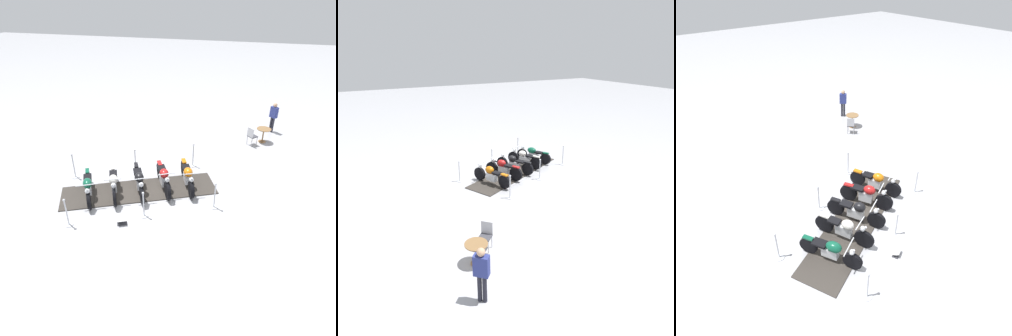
{
  "view_description": "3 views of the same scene",
  "coord_description": "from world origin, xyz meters",
  "views": [
    {
      "loc": [
        -3.66,
        9.26,
        7.02
      ],
      "look_at": [
        -0.88,
        -1.12,
        0.56
      ],
      "focal_mm": 32.34,
      "sensor_mm": 36.0,
      "label": 1
    },
    {
      "loc": [
        -7.59,
        -13.15,
        6.25
      ],
      "look_at": [
        -1.1,
        -1.08,
        0.83
      ],
      "focal_mm": 32.68,
      "sensor_mm": 36.0,
      "label": 2
    },
    {
      "loc": [
        5.08,
        5.79,
        7.85
      ],
      "look_at": [
        -0.96,
        -1.9,
        0.92
      ],
      "focal_mm": 31.15,
      "sensor_mm": 36.0,
      "label": 3
    }
  ],
  "objects": [
    {
      "name": "cafe_chair_near_table",
      "position": [
        -4.14,
        -5.34,
        0.55
      ],
      "size": [
        0.57,
        0.57,
        0.95
      ],
      "rotation": [
        0.0,
        0.0,
        -2.36
      ],
      "color": "#B7B7BC",
      "rests_on": "ground_plane"
    },
    {
      "name": "bystander_person",
      "position": [
        -5.18,
        -7.37,
        0.99
      ],
      "size": [
        0.44,
        0.44,
        1.66
      ],
      "rotation": [
        0.0,
        0.0,
        0.81
      ],
      "color": "#23232D",
      "rests_on": "ground_plane"
    },
    {
      "name": "motorcycle_maroon",
      "position": [
        -0.89,
        -0.4,
        0.52
      ],
      "size": [
        1.13,
        1.96,
        1.03
      ],
      "rotation": [
        0.0,
        0.0,
        -4.22
      ],
      "color": "black",
      "rests_on": "display_platform"
    },
    {
      "name": "stanchion_left_rear",
      "position": [
        -1.67,
        -2.51,
        0.37
      ],
      "size": [
        0.32,
        0.32,
        1.11
      ],
      "color": "silver",
      "rests_on": "ground_plane"
    },
    {
      "name": "stanchion_right_rear",
      "position": [
        -3.0,
        0.27,
        0.36
      ],
      "size": [
        0.31,
        0.31,
        1.08
      ],
      "color": "silver",
      "rests_on": "ground_plane"
    },
    {
      "name": "info_placard",
      "position": [
        -0.08,
        2.01,
        0.07
      ],
      "size": [
        0.4,
        0.35,
        0.21
      ],
      "rotation": [
        0.0,
        0.0,
        0.45
      ],
      "color": "#333338",
      "rests_on": "ground_plane"
    },
    {
      "name": "motorcycle_black",
      "position": [
        -0.02,
        0.03,
        0.5
      ],
      "size": [
        1.19,
        2.08,
        0.98
      ],
      "rotation": [
        0.0,
        0.0,
        -4.24
      ],
      "color": "black",
      "rests_on": "display_platform"
    },
    {
      "name": "ground_plane",
      "position": [
        0.0,
        0.0,
        0.0
      ],
      "size": [
        80.0,
        80.0,
        0.0
      ],
      "primitive_type": "plane",
      "color": "#B2B2B7"
    },
    {
      "name": "motorcycle_forest",
      "position": [
        1.74,
        0.88,
        0.49
      ],
      "size": [
        1.21,
        1.97,
        0.93
      ],
      "rotation": [
        0.0,
        0.0,
        -4.22
      ],
      "color": "black",
      "rests_on": "display_platform"
    },
    {
      "name": "cafe_table",
      "position": [
        -4.72,
        -5.92,
        0.55
      ],
      "size": [
        0.72,
        0.72,
        0.74
      ],
      "color": "olive",
      "rests_on": "ground_plane"
    },
    {
      "name": "motorcycle_cream",
      "position": [
        0.86,
        0.45,
        0.52
      ],
      "size": [
        1.06,
        2.05,
        1.03
      ],
      "rotation": [
        0.0,
        0.0,
        -4.28
      ],
      "color": "black",
      "rests_on": "display_platform"
    },
    {
      "name": "stanchion_right_front",
      "position": [
        1.67,
        2.51,
        0.36
      ],
      "size": [
        0.32,
        0.32,
        1.09
      ],
      "color": "silver",
      "rests_on": "ground_plane"
    },
    {
      "name": "display_platform",
      "position": [
        0.0,
        0.0,
        0.02
      ],
      "size": [
        6.17,
        4.04,
        0.04
      ],
      "primitive_type": "cube",
      "rotation": [
        0.0,
        0.0,
        -2.69
      ],
      "color": "#38332D",
      "rests_on": "ground_plane"
    },
    {
      "name": "stanchion_left_mid",
      "position": [
        0.67,
        -1.39,
        0.33
      ],
      "size": [
        0.35,
        0.35,
        1.09
      ],
      "color": "silver",
      "rests_on": "ground_plane"
    },
    {
      "name": "stanchion_left_front",
      "position": [
        3.0,
        -0.27,
        0.35
      ],
      "size": [
        0.34,
        0.34,
        1.13
      ],
      "color": "silver",
      "rests_on": "ground_plane"
    },
    {
      "name": "stanchion_right_mid",
      "position": [
        -0.67,
        1.39,
        0.32
      ],
      "size": [
        0.33,
        0.33,
        1.02
      ],
      "color": "silver",
      "rests_on": "ground_plane"
    },
    {
      "name": "motorcycle_copper",
      "position": [
        -1.77,
        -0.81,
        0.5
      ],
      "size": [
        1.06,
        2.13,
        0.97
      ],
      "rotation": [
        0.0,
        0.0,
        -4.31
      ],
      "color": "black",
      "rests_on": "display_platform"
    }
  ]
}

